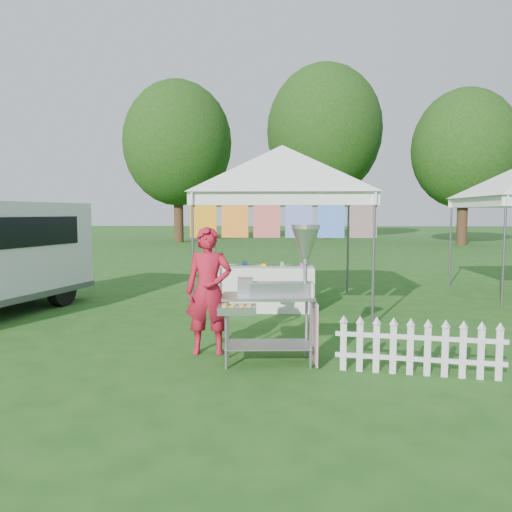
{
  "coord_description": "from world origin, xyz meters",
  "views": [
    {
      "loc": [
        -0.08,
        -5.73,
        1.78
      ],
      "look_at": [
        -0.41,
        1.98,
        1.1
      ],
      "focal_mm": 35.0,
      "sensor_mm": 36.0,
      "label": 1
    }
  ],
  "objects": [
    {
      "name": "ground",
      "position": [
        0.0,
        0.0,
        0.0
      ],
      "size": [
        120.0,
        120.0,
        0.0
      ],
      "primitive_type": "plane",
      "color": "#1D4E16",
      "rests_on": "ground"
    },
    {
      "name": "canopy_main",
      "position": [
        0.0,
        3.49,
        2.99
      ],
      "size": [
        4.24,
        4.24,
        3.45
      ],
      "color": "#59595E",
      "rests_on": "ground"
    },
    {
      "name": "tree_left",
      "position": [
        -6.0,
        24.0,
        5.83
      ],
      "size": [
        6.4,
        6.4,
        9.53
      ],
      "color": "#372014",
      "rests_on": "ground"
    },
    {
      "name": "tree_mid",
      "position": [
        3.0,
        28.0,
        7.14
      ],
      "size": [
        7.6,
        7.6,
        11.52
      ],
      "color": "#372014",
      "rests_on": "ground"
    },
    {
      "name": "tree_right",
      "position": [
        10.0,
        22.0,
        5.18
      ],
      "size": [
        5.6,
        5.6,
        8.42
      ],
      "color": "#372014",
      "rests_on": "ground"
    },
    {
      "name": "donut_cart",
      "position": [
        -0.02,
        0.03,
        0.96
      ],
      "size": [
        1.17,
        0.86,
        1.64
      ],
      "rotation": [
        0.0,
        0.0,
        0.06
      ],
      "color": "gray",
      "rests_on": "ground"
    },
    {
      "name": "vendor",
      "position": [
        -0.94,
        0.41,
        0.8
      ],
      "size": [
        0.6,
        0.41,
        1.6
      ],
      "primitive_type": "imported",
      "rotation": [
        0.0,
        0.0,
        0.05
      ],
      "color": "#A41427",
      "rests_on": "ground"
    },
    {
      "name": "picket_fence",
      "position": [
        1.46,
        -0.35,
        0.29
      ],
      "size": [
        1.78,
        0.34,
        0.56
      ],
      "rotation": [
        0.0,
        0.0,
        -0.17
      ],
      "color": "silver",
      "rests_on": "ground"
    },
    {
      "name": "display_table",
      "position": [
        -0.33,
        3.24,
        0.4
      ],
      "size": [
        1.8,
        0.7,
        0.81
      ],
      "primitive_type": "cube",
      "color": "white",
      "rests_on": "ground"
    }
  ]
}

